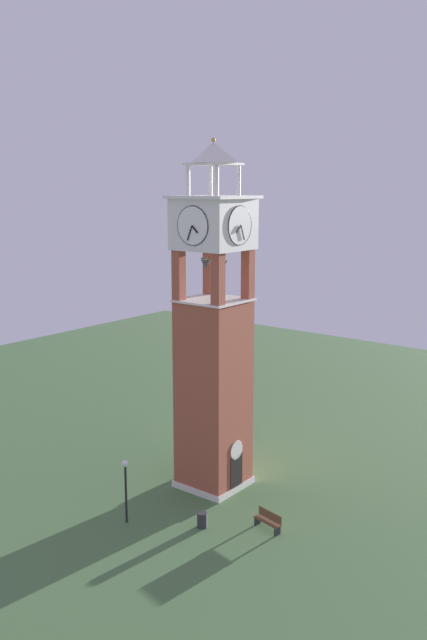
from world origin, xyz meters
The scene contains 6 objects.
ground centered at (0.00, 0.00, 0.00)m, with size 80.00×80.00×0.00m, color #476B3D.
clock_tower centered at (0.00, 0.00, 8.24)m, with size 3.87×3.87×19.68m.
park_bench centered at (-2.40, -5.41, 0.48)m, with size 0.76×1.66×0.95m.
lamp_post centered at (-6.32, 0.80, 2.41)m, with size 0.36×0.36×3.42m.
trash_bin centered at (-4.32, -2.64, 0.40)m, with size 0.52×0.52×0.80m, color #2D2D33.
shrub_near_entry centered at (3.57, 1.45, 0.54)m, with size 0.82×0.82×1.08m, color #234C28.
Camera 1 is at (-28.80, -22.51, 17.14)m, focal length 37.56 mm.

